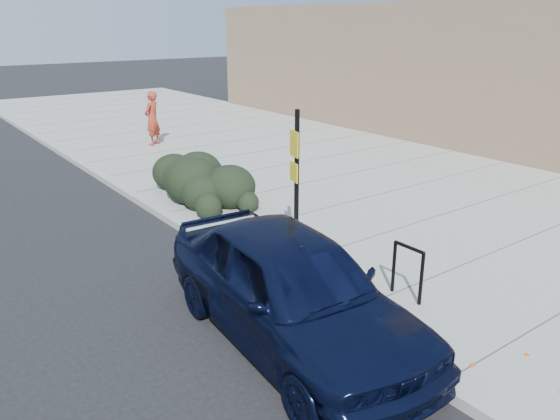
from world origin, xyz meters
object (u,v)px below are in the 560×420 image
(bike_rack, at_px, (408,267))
(sedan_navy, at_px, (292,288))
(bench, at_px, (324,256))
(sign_post, at_px, (296,179))
(pedestrian, at_px, (152,118))

(bike_rack, xyz_separation_m, sedan_navy, (-2.14, 0.31, 0.15))
(bench, relative_size, sign_post, 0.76)
(sign_post, bearing_deg, sedan_navy, -114.98)
(bike_rack, height_order, pedestrian, pedestrian)
(sedan_navy, xyz_separation_m, pedestrian, (3.80, 13.11, 0.27))
(sign_post, distance_m, sedan_navy, 2.66)
(bench, distance_m, pedestrian, 12.45)
(sedan_navy, relative_size, pedestrian, 2.58)
(sedan_navy, bearing_deg, bench, 37.72)
(bench, relative_size, sedan_navy, 0.43)
(pedestrian, bearing_deg, sign_post, 45.56)
(bike_rack, xyz_separation_m, pedestrian, (1.66, 13.41, 0.42))
(bench, relative_size, bike_rack, 2.38)
(sign_post, bearing_deg, bike_rack, -61.71)
(sign_post, height_order, sedan_navy, sign_post)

